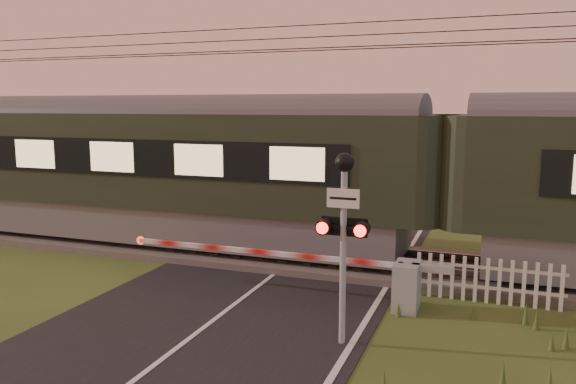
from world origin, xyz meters
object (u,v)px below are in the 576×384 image
at_px(boom_gate, 385,281).
at_px(picket_fence, 487,280).
at_px(train, 445,180).
at_px(crossing_signal, 344,214).

relative_size(boom_gate, picket_fence, 2.39).
bearing_deg(picket_fence, boom_gate, -153.60).
height_order(train, crossing_signal, train).
xyz_separation_m(crossing_signal, picket_fence, (2.32, 3.03, -1.80)).
distance_m(boom_gate, crossing_signal, 2.71).
relative_size(train, picket_fence, 14.25).
bearing_deg(train, boom_gate, -106.81).
bearing_deg(boom_gate, crossing_signal, -100.13).
bearing_deg(boom_gate, picket_fence, 26.40).
xyz_separation_m(train, picket_fence, (1.09, -1.89, -1.83)).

